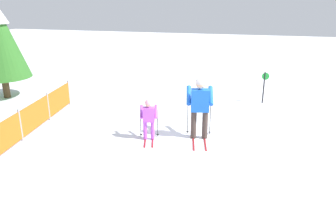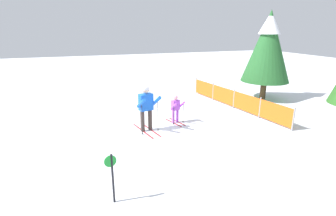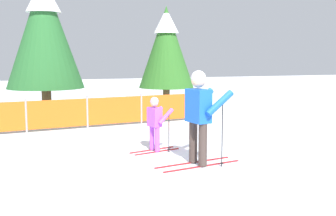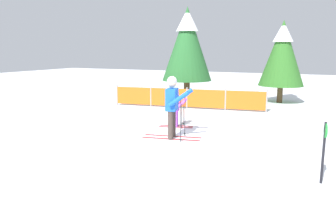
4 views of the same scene
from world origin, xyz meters
name	(u,v)px [view 3 (image 3 of 4)]	position (x,y,z in m)	size (l,w,h in m)	color
ground_plane	(193,162)	(0.00, 0.00, 0.00)	(60.00, 60.00, 0.00)	white
skier_adult	(199,109)	(0.03, -0.24, 1.10)	(1.78, 0.88, 1.84)	maroon
skier_child	(155,120)	(-0.45, 1.15, 0.71)	(1.17, 0.62, 1.22)	maroon
safety_fence	(87,112)	(-1.47, 4.66, 0.48)	(6.86, 1.01, 0.95)	gray
conifer_far	(44,30)	(-2.50, 7.23, 2.96)	(2.58, 2.58, 4.80)	#4C3823
conifer_near	(166,46)	(2.13, 8.16, 2.49)	(2.17, 2.17, 4.03)	#4C3823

